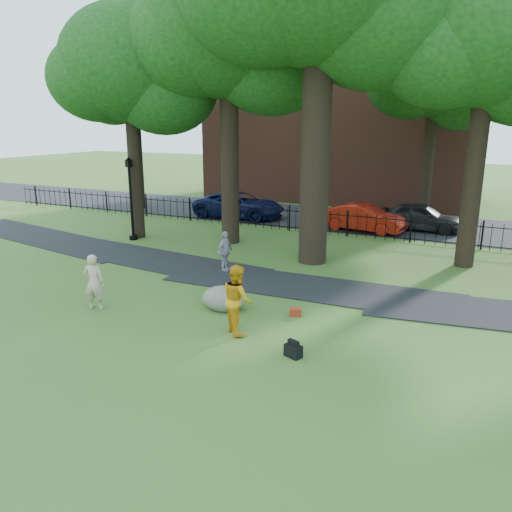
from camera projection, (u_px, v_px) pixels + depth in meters
The scene contains 16 objects.
ground at pixel (228, 324), 13.83m from camera, with size 120.00×120.00×0.00m, color #305E20.
footpath at pixel (309, 288), 16.81m from camera, with size 36.00×2.60×0.03m, color black.
street at pixel (366, 222), 27.74m from camera, with size 80.00×7.00×0.02m, color black.
iron_fence at pixel (347, 224), 24.11m from camera, with size 44.00×0.04×1.20m.
brick_building at pixel (342, 112), 34.79m from camera, with size 18.00×8.00×12.00m, color brown.
tree_row at pixel (344, 46), 18.77m from camera, with size 26.82×7.96×12.42m.
woman at pixel (94, 282), 14.74m from camera, with size 0.62×0.40×1.69m, color #C9AB8A.
man at pixel (237, 299), 13.08m from camera, with size 0.90×0.70×1.86m, color orange.
pedestrian at pixel (225, 251), 18.49m from camera, with size 0.89×0.37×1.52m, color #A2A1A6.
boulder at pixel (223, 297), 14.85m from camera, with size 1.30×0.98×0.76m, color #6D695B.
lamppost at pixel (131, 200), 23.09m from camera, with size 0.38×0.38×3.85m.
backpack at pixel (293, 351), 11.89m from camera, with size 0.41×0.26×0.31m, color black.
red_bag at pixel (295, 312), 14.38m from camera, with size 0.34×0.21×0.23m, color maroon.
red_sedan at pixel (364, 218), 25.21m from camera, with size 1.44×4.14×1.36m, color #A31A0C.
navy_van at pixel (239, 205), 28.69m from camera, with size 2.42×5.26×1.46m, color #0B123A.
grey_car at pixel (420, 217), 25.38m from camera, with size 1.66×4.12×1.40m, color black.
Camera 1 is at (6.27, -11.24, 5.48)m, focal length 35.00 mm.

